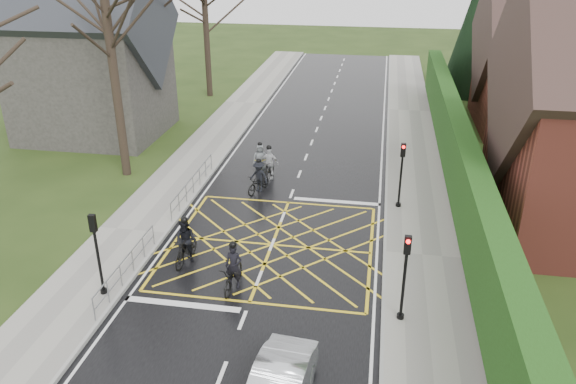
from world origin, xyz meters
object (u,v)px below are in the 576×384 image
(cyclist_front, at_px, (269,167))
(cyclist_lead, at_px, (260,162))
(cyclist_rear, at_px, (234,273))
(cyclist_back, at_px, (186,245))
(cyclist_mid, at_px, (259,180))

(cyclist_front, height_order, cyclist_lead, cyclist_front)
(cyclist_front, bearing_deg, cyclist_rear, -81.19)
(cyclist_rear, distance_m, cyclist_front, 9.86)
(cyclist_lead, bearing_deg, cyclist_back, -110.92)
(cyclist_rear, distance_m, cyclist_back, 2.62)
(cyclist_rear, bearing_deg, cyclist_back, 151.36)
(cyclist_mid, bearing_deg, cyclist_front, 104.73)
(cyclist_back, bearing_deg, cyclist_lead, 90.18)
(cyclist_rear, bearing_deg, cyclist_lead, 100.22)
(cyclist_back, xyz_separation_m, cyclist_mid, (1.34, 6.85, -0.10))
(cyclist_back, relative_size, cyclist_front, 1.06)
(cyclist_rear, distance_m, cyclist_lead, 10.70)
(cyclist_back, xyz_separation_m, cyclist_lead, (0.88, 9.24, -0.14))
(cyclist_rear, distance_m, cyclist_mid, 8.27)
(cyclist_back, distance_m, cyclist_front, 8.60)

